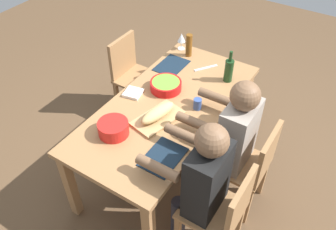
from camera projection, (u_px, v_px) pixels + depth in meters
ground_plane at (168, 164)px, 3.30m from camera, size 8.00×8.00×0.00m
dining_table at (168, 113)px, 2.86m from camera, size 1.77×0.86×0.74m
chair_far_right at (223, 211)px, 2.37m from camera, size 0.40×0.40×0.85m
diner_far_right at (201, 180)px, 2.30m from camera, size 0.41×0.53×1.20m
chair_far_center at (251, 164)px, 2.68m from camera, size 0.40×0.40×0.85m
diner_far_center at (232, 135)px, 2.61m from camera, size 0.41×0.53×1.20m
chair_near_left at (132, 73)px, 3.58m from camera, size 0.40×0.40×0.85m
serving_bowl_salad at (166, 85)px, 2.93m from camera, size 0.26×0.26×0.08m
serving_bowl_fruit at (113, 127)px, 2.53m from camera, size 0.22×0.22×0.10m
cutting_board at (158, 118)px, 2.67m from camera, size 0.44×0.30×0.02m
bread_loaf at (158, 113)px, 2.64m from camera, size 0.34×0.18×0.09m
wine_bottle at (229, 70)px, 2.98m from camera, size 0.08×0.08×0.29m
beer_bottle at (189, 45)px, 3.28m from camera, size 0.06×0.06×0.22m
wine_glass at (181, 38)px, 3.36m from camera, size 0.08×0.08×0.17m
placemat_far_right at (163, 157)px, 2.39m from camera, size 0.32×0.23×0.01m
cup_far_center at (197, 104)px, 2.74m from camera, size 0.06×0.06×0.09m
placemat_near_left at (172, 65)px, 3.22m from camera, size 0.32×0.23×0.01m
carving_knife at (206, 68)px, 3.19m from camera, size 0.20×0.15×0.01m
napkin_stack at (133, 93)px, 2.90m from camera, size 0.16×0.16×0.02m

